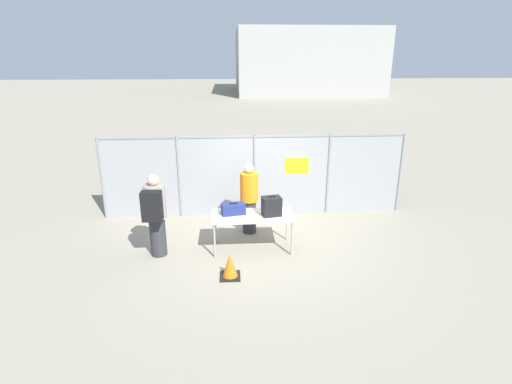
{
  "coord_description": "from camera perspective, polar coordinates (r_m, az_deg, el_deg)",
  "views": [
    {
      "loc": [
        -0.6,
        -7.66,
        3.9
      ],
      "look_at": [
        -0.05,
        0.54,
        1.05
      ],
      "focal_mm": 28.0,
      "sensor_mm": 36.0,
      "label": 1
    }
  ],
  "objects": [
    {
      "name": "inspection_table",
      "position": [
        8.26,
        -0.52,
        -3.69
      ],
      "size": [
        1.68,
        0.82,
        0.76
      ],
      "color": "silver",
      "rests_on": "ground_plane"
    },
    {
      "name": "traffic_cone",
      "position": [
        7.45,
        -3.73,
        -10.6
      ],
      "size": [
        0.37,
        0.37,
        0.46
      ],
      "color": "black",
      "rests_on": "ground_plane"
    },
    {
      "name": "security_worker_near",
      "position": [
        8.96,
        -0.97,
        -0.81
      ],
      "size": [
        0.4,
        0.4,
        1.63
      ],
      "rotation": [
        0.0,
        0.0,
        2.89
      ],
      "color": "#2D2D33",
      "rests_on": "ground_plane"
    },
    {
      "name": "suitcase_navy",
      "position": [
        8.27,
        -3.25,
        -2.42
      ],
      "size": [
        0.52,
        0.35,
        0.24
      ],
      "color": "navy",
      "rests_on": "inspection_table"
    },
    {
      "name": "distant_hangar",
      "position": [
        44.99,
        6.71,
        18.07
      ],
      "size": [
        14.02,
        13.91,
        6.3
      ],
      "color": "#999993",
      "rests_on": "ground_plane"
    },
    {
      "name": "ground_plane",
      "position": [
        8.62,
        0.57,
        -7.78
      ],
      "size": [
        120.0,
        120.0,
        0.0
      ],
      "primitive_type": "plane",
      "color": "gray"
    },
    {
      "name": "utility_trailer",
      "position": [
        11.58,
        7.64,
        1.27
      ],
      "size": [
        3.73,
        2.07,
        0.64
      ],
      "color": "#4C6B47",
      "rests_on": "ground_plane"
    },
    {
      "name": "suitcase_black",
      "position": [
        8.17,
        2.24,
        -2.04
      ],
      "size": [
        0.42,
        0.34,
        0.42
      ],
      "color": "black",
      "rests_on": "inspection_table"
    },
    {
      "name": "traveler_hooded",
      "position": [
        8.1,
        -14.18,
        -2.9
      ],
      "size": [
        0.42,
        0.66,
        1.72
      ],
      "rotation": [
        0.0,
        0.0,
        0.06
      ],
      "color": "#2D2D33",
      "rests_on": "ground_plane"
    },
    {
      "name": "fence_section",
      "position": [
        9.94,
        -0.18,
        2.6
      ],
      "size": [
        7.53,
        0.07,
        2.04
      ],
      "color": "gray",
      "rests_on": "ground_plane"
    }
  ]
}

